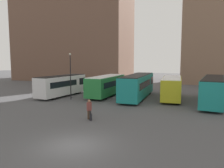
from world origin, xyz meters
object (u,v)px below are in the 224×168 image
Objects in this scene: bus_1 at (106,85)px; bus_2 at (138,85)px; traveler at (89,108)px; lamp_post_0 at (70,73)px; bus_3 at (172,87)px; bus_0 at (62,85)px; suitcase at (91,117)px; bus_4 at (213,89)px.

bus_1 is 4.83m from bus_2.
lamp_post_0 is (-6.29, 8.45, 2.60)m from traveler.
bus_3 is at bearing -84.51° from bus_1.
bus_3 is 4.95× the size of traveler.
bus_0 reaches higher than bus_1.
suitcase is (9.27, -11.12, -1.37)m from bus_0.
bus_2 is at bearing -89.09° from bus_1.
lamp_post_0 reaches higher than traveler.
suitcase is 0.14× the size of lamp_post_0.
bus_2 is 12.75m from traveler.
bus_3 is 1.43× the size of lamp_post_0.
lamp_post_0 reaches higher than suitcase.
suitcase is at bearing -162.83° from bus_1.
bus_0 reaches higher than bus_3.
bus_2 reaches higher than bus_1.
bus_4 is at bearing 8.21° from lamp_post_0.
bus_0 is 13.97m from traveler.
bus_1 is at bearing 50.05° from lamp_post_0.
bus_4 reaches higher than traveler.
bus_1 is 13.64m from suitcase.
bus_2 is 9.62m from lamp_post_0.
bus_3 is (4.71, 0.45, -0.16)m from bus_2.
bus_2 is 13.16m from suitcase.
bus_4 reaches higher than bus_3.
bus_1 is 14.65m from bus_4.
traveler is (2.60, -12.86, -0.56)m from bus_1.
bus_2 reaches higher than bus_3.
bus_4 is (14.54, -1.77, 0.15)m from bus_1.
traveler is at bearing 171.98° from bus_2.
traveler is at bearing -163.83° from bus_1.
bus_1 is 10.83× the size of suitcase.
bus_2 reaches higher than bus_0.
bus_1 is at bearing 92.77° from bus_4.
suitcase is 11.56m from lamp_post_0.
bus_0 is 16.04m from bus_3.
lamp_post_0 is at bearing 26.98° from suitcase.
lamp_post_0 reaches higher than bus_3.
bus_2 is at bearing 25.64° from lamp_post_0.
bus_0 is 11.31m from bus_2.
bus_0 reaches higher than traveler.
bus_0 is at bearing 101.26° from bus_2.
suitcase is (2.93, -13.26, -1.34)m from bus_1.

